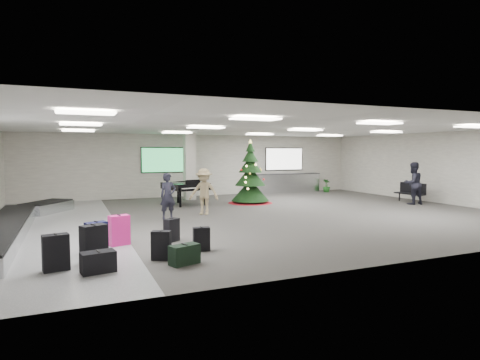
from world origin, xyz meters
name	(u,v)px	position (x,y,z in m)	size (l,w,h in m)	color
ground	(258,214)	(0.00, 0.00, 0.00)	(18.00, 18.00, 0.00)	#3D3B37
room_envelope	(241,151)	(-0.38, 0.67, 2.33)	(18.02, 14.02, 3.21)	#A49F96
baggage_carousel	(16,224)	(-7.84, -0.08, 0.21)	(2.28, 9.71, 0.43)	silver
service_counter	(287,183)	(5.00, 6.65, 0.55)	(4.05, 0.65, 1.08)	silver
suitcase_0	(94,244)	(-5.93, -4.45, 0.39)	(0.58, 0.47, 0.81)	black
suitcase_1	(161,245)	(-4.60, -4.80, 0.31)	(0.45, 0.36, 0.64)	black
pink_suitcase	(119,230)	(-5.27, -3.07, 0.37)	(0.53, 0.39, 0.77)	#F7208C
suitcase_3	(172,230)	(-3.98, -3.15, 0.30)	(0.45, 0.40, 0.61)	black
navy_suitcase	(96,237)	(-5.84, -3.63, 0.36)	(0.52, 0.40, 0.73)	black
suitcase_5	(56,253)	(-6.64, -4.80, 0.36)	(0.51, 0.34, 0.74)	black
green_duffel	(184,254)	(-4.23, -5.33, 0.20)	(0.67, 0.48, 0.42)	black
suitcase_7	(201,239)	(-3.57, -4.39, 0.28)	(0.40, 0.25, 0.57)	black
black_duffel	(98,262)	(-5.90, -5.25, 0.20)	(0.67, 0.45, 0.43)	black
christmas_tree	(250,181)	(1.14, 3.17, 0.99)	(2.03, 2.03, 2.89)	maroon
grand_piano	(186,186)	(-1.70, 3.75, 0.81)	(1.89, 2.26, 1.13)	black
bench	(411,191)	(8.10, 0.58, 0.50)	(0.60, 1.43, 0.89)	black
traveler_a	(168,196)	(-3.27, 0.31, 0.79)	(0.58, 0.38, 1.58)	black
traveler_b	(204,192)	(-1.83, 0.79, 0.85)	(1.10, 0.63, 1.70)	#97835D
traveler_bench	(413,183)	(7.50, -0.09, 0.93)	(0.90, 0.70, 1.86)	black
potted_plant_left	(255,189)	(2.59, 5.76, 0.36)	(0.40, 0.32, 0.73)	#144014
potted_plant_right	(327,186)	(7.20, 5.91, 0.38)	(0.42, 0.42, 0.75)	#144014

